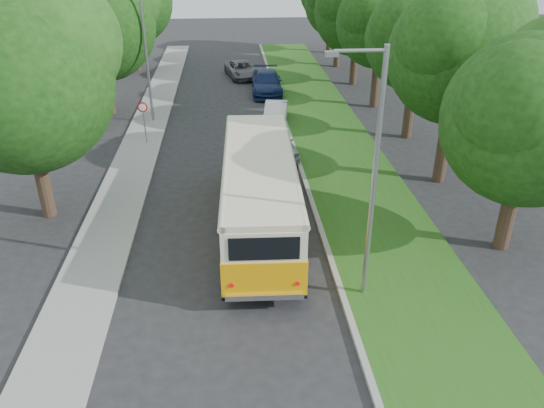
{
  "coord_description": "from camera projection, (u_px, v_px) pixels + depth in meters",
  "views": [
    {
      "loc": [
        0.17,
        -16.24,
        10.6
      ],
      "look_at": [
        1.63,
        1.32,
        1.5
      ],
      "focal_mm": 35.0,
      "sensor_mm": 36.0,
      "label": 1
    }
  ],
  "objects": [
    {
      "name": "ground",
      "position": [
        230.0,
        259.0,
        19.23
      ],
      "size": [
        120.0,
        120.0,
        0.0
      ],
      "primitive_type": "plane",
      "color": "#242426",
      "rests_on": "ground"
    },
    {
      "name": "curb",
      "position": [
        309.0,
        193.0,
        23.89
      ],
      "size": [
        0.2,
        70.0,
        0.15
      ],
      "primitive_type": "cube",
      "color": "gray",
      "rests_on": "ground"
    },
    {
      "name": "grass_verge",
      "position": [
        360.0,
        191.0,
        24.07
      ],
      "size": [
        4.5,
        70.0,
        0.13
      ],
      "primitive_type": "cube",
      "color": "#2B5416",
      "rests_on": "ground"
    },
    {
      "name": "sidewalk",
      "position": [
        120.0,
        200.0,
        23.28
      ],
      "size": [
        2.2,
        70.0,
        0.12
      ],
      "primitive_type": "cube",
      "color": "gray",
      "rests_on": "ground"
    },
    {
      "name": "treeline",
      "position": [
        274.0,
        16.0,
        32.68
      ],
      "size": [
        24.27,
        41.91,
        9.46
      ],
      "color": "#332319",
      "rests_on": "ground"
    },
    {
      "name": "lamppost_near",
      "position": [
        372.0,
        173.0,
        15.32
      ],
      "size": [
        1.71,
        0.16,
        8.0
      ],
      "color": "gray",
      "rests_on": "ground"
    },
    {
      "name": "lamppost_far",
      "position": [
        144.0,
        55.0,
        31.17
      ],
      "size": [
        1.71,
        0.16,
        7.5
      ],
      "color": "gray",
      "rests_on": "ground"
    },
    {
      "name": "warning_sign",
      "position": [
        143.0,
        115.0,
        28.72
      ],
      "size": [
        0.56,
        0.1,
        2.5
      ],
      "color": "gray",
      "rests_on": "ground"
    },
    {
      "name": "vintage_bus",
      "position": [
        259.0,
        194.0,
        20.42
      ],
      "size": [
        3.08,
        10.67,
        3.14
      ],
      "primitive_type": null,
      "rotation": [
        0.0,
        0.0,
        -0.03
      ],
      "color": "#FEAA08",
      "rests_on": "ground"
    },
    {
      "name": "car_silver",
      "position": [
        275.0,
        142.0,
        27.91
      ],
      "size": [
        2.54,
        4.45,
        1.43
      ],
      "primitive_type": "imported",
      "rotation": [
        0.0,
        0.0,
        0.21
      ],
      "color": "#B7B8BC",
      "rests_on": "ground"
    },
    {
      "name": "car_white",
      "position": [
        276.0,
        113.0,
        32.52
      ],
      "size": [
        1.9,
        3.99,
        1.26
      ],
      "primitive_type": "imported",
      "rotation": [
        0.0,
        0.0,
        -0.15
      ],
      "color": "white",
      "rests_on": "ground"
    },
    {
      "name": "car_blue",
      "position": [
        267.0,
        83.0,
        38.55
      ],
      "size": [
        2.34,
        5.38,
        1.54
      ],
      "primitive_type": "imported",
      "rotation": [
        0.0,
        0.0,
        -0.04
      ],
      "color": "navy",
      "rests_on": "ground"
    },
    {
      "name": "car_grey",
      "position": [
        241.0,
        70.0,
        42.77
      ],
      "size": [
        2.94,
        4.87,
        1.27
      ],
      "primitive_type": "imported",
      "rotation": [
        0.0,
        0.0,
        0.19
      ],
      "color": "#55575D",
      "rests_on": "ground"
    }
  ]
}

